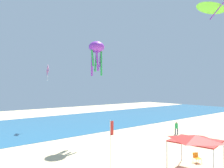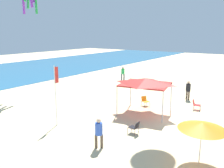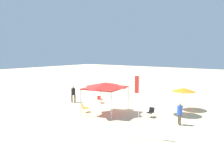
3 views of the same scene
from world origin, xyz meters
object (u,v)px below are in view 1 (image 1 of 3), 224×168
(person_by_tent, at_px, (176,127))
(kite_octopus_purple, at_px, (97,49))
(kite_delta_lime, at_px, (211,6))
(canopy_tent, at_px, (195,138))
(banner_flag, at_px, (111,141))
(folding_chair_right_of_tent, at_px, (197,157))
(kite_diamond_pink, at_px, (48,71))

(person_by_tent, bearing_deg, kite_octopus_purple, 45.59)
(kite_octopus_purple, bearing_deg, kite_delta_lime, -83.74)
(canopy_tent, xyz_separation_m, person_by_tent, (10.37, 8.67, -1.49))
(kite_octopus_purple, bearing_deg, banner_flag, -121.56)
(person_by_tent, bearing_deg, kite_delta_lime, 111.95)
(person_by_tent, height_order, kite_delta_lime, kite_delta_lime)
(folding_chair_right_of_tent, bearing_deg, kite_diamond_pink, 128.51)
(banner_flag, bearing_deg, person_by_tent, 16.84)
(person_by_tent, relative_size, kite_octopus_purple, 0.42)
(canopy_tent, bearing_deg, folding_chair_right_of_tent, 26.54)
(kite_delta_lime, distance_m, kite_octopus_purple, 13.78)
(person_by_tent, bearing_deg, banner_flag, 82.65)
(canopy_tent, xyz_separation_m, kite_delta_lime, (1.32, -0.75, 10.88))
(person_by_tent, bearing_deg, canopy_tent, 105.70)
(canopy_tent, relative_size, kite_octopus_purple, 0.94)
(kite_diamond_pink, height_order, kite_delta_lime, kite_delta_lime)
(kite_diamond_pink, bearing_deg, kite_octopus_purple, 19.88)
(folding_chair_right_of_tent, distance_m, banner_flag, 8.29)
(canopy_tent, relative_size, folding_chair_right_of_tent, 4.98)
(kite_diamond_pink, distance_m, kite_delta_lime, 26.15)
(folding_chair_right_of_tent, distance_m, person_by_tent, 11.61)
(canopy_tent, height_order, banner_flag, banner_flag)
(folding_chair_right_of_tent, bearing_deg, kite_delta_lime, -75.80)
(kite_diamond_pink, bearing_deg, banner_flag, 3.87)
(folding_chair_right_of_tent, relative_size, banner_flag, 0.20)
(kite_octopus_purple, bearing_deg, person_by_tent, -22.40)
(person_by_tent, height_order, kite_diamond_pink, kite_diamond_pink)
(kite_diamond_pink, bearing_deg, folding_chair_right_of_tent, 22.86)
(folding_chair_right_of_tent, bearing_deg, person_by_tent, 71.94)
(banner_flag, relative_size, person_by_tent, 2.30)
(folding_chair_right_of_tent, height_order, kite_diamond_pink, kite_diamond_pink)
(person_by_tent, xyz_separation_m, kite_delta_lime, (-9.06, -9.43, 12.36))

